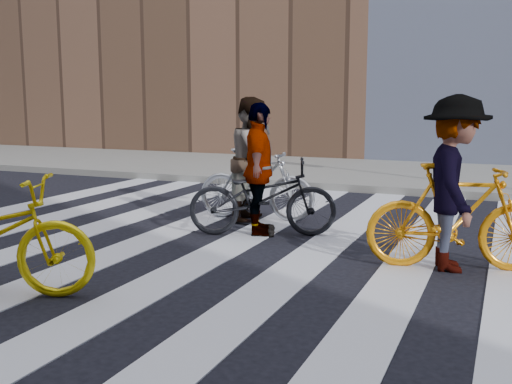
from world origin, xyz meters
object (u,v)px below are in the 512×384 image
Objects in this scene: bike_dark_rear at (262,197)px; rider_mid at (253,159)px; bike_yellow_right at (458,217)px; rider_right at (455,183)px; rider_rear at (259,170)px; bike_silver_mid at (256,185)px.

rider_mid is (-0.52, 0.90, 0.41)m from bike_dark_rear.
rider_right is (-0.05, -0.00, 0.36)m from bike_yellow_right.
rider_mid reaches higher than rider_rear.
rider_right is at bearing -123.71° from bike_silver_mid.
bike_dark_rear is 0.37m from rider_rear.
bike_silver_mid is 0.92× the size of bike_dark_rear.
rider_mid reaches higher than bike_dark_rear.
rider_rear is at bearing 61.53° from bike_yellow_right.
bike_dark_rear is at bearing 60.96° from rider_right.
bike_silver_mid is at bearing 48.30° from rider_right.
bike_silver_mid is at bearing 7.48° from bike_dark_rear.
bike_yellow_right is 3.49m from rider_mid.
bike_yellow_right is (3.03, -1.61, 0.03)m from bike_silver_mid.
rider_rear is (-2.60, 0.70, 0.31)m from bike_yellow_right.
rider_right reaches higher than bike_silver_mid.
rider_rear is at bearing 61.25° from rider_right.
rider_right reaches higher than rider_mid.
rider_rear is at bearing -160.19° from bike_silver_mid.
bike_dark_rear is (-2.55, 0.70, -0.06)m from bike_yellow_right.
bike_dark_rear is at bearing -157.65° from bike_silver_mid.
bike_yellow_right is 2.65m from bike_dark_rear.
bike_yellow_right is at bearing -123.31° from bike_silver_mid.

